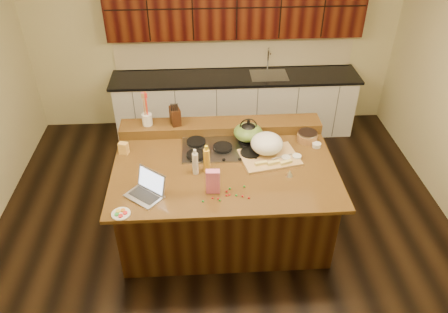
{
  "coord_description": "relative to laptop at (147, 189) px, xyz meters",
  "views": [
    {
      "loc": [
        -0.23,
        -3.77,
        3.75
      ],
      "look_at": [
        0.0,
        0.05,
        1.0
      ],
      "focal_mm": 35.0,
      "sensor_mm": 36.0,
      "label": 1
    }
  ],
  "objects": [
    {
      "name": "room",
      "position": [
        0.78,
        0.43,
        0.36
      ],
      "size": [
        5.52,
        5.02,
        2.72
      ],
      "color": "black",
      "rests_on": "ground"
    },
    {
      "name": "island",
      "position": [
        0.78,
        0.43,
        -0.52
      ],
      "size": [
        2.4,
        1.6,
        0.92
      ],
      "color": "black",
      "rests_on": "ground"
    },
    {
      "name": "back_ledge",
      "position": [
        0.78,
        1.13,
        -0.01
      ],
      "size": [
        2.4,
        0.3,
        0.12
      ],
      "primitive_type": "cube",
      "color": "black",
      "rests_on": "island"
    },
    {
      "name": "cooktop",
      "position": [
        0.78,
        0.73,
        -0.05
      ],
      "size": [
        0.92,
        0.52,
        0.05
      ],
      "color": "gray",
      "rests_on": "island"
    },
    {
      "name": "back_counter",
      "position": [
        1.08,
        2.66,
        -0.0
      ],
      "size": [
        3.7,
        0.66,
        2.4
      ],
      "color": "silver",
      "rests_on": "ground"
    },
    {
      "name": "kettle",
      "position": [
        1.08,
        0.86,
        0.08
      ],
      "size": [
        0.24,
        0.24,
        0.2
      ],
      "primitive_type": "ellipsoid",
      "rotation": [
        0.0,
        0.0,
        -0.05
      ],
      "color": "black",
      "rests_on": "cooktop"
    },
    {
      "name": "green_bowl",
      "position": [
        1.08,
        0.86,
        0.07
      ],
      "size": [
        0.41,
        0.41,
        0.18
      ],
      "primitive_type": "ellipsoid",
      "rotation": [
        0.0,
        0.0,
        0.28
      ],
      "color": "#4E702C",
      "rests_on": "cooktop"
    },
    {
      "name": "laptop",
      "position": [
        0.0,
        0.0,
        0.0
      ],
      "size": [
        0.44,
        0.44,
        0.24
      ],
      "rotation": [
        0.0,
        0.0,
        -0.69
      ],
      "color": "#B7B7BC",
      "rests_on": "island"
    },
    {
      "name": "oil_bottle",
      "position": [
        0.59,
        0.34,
        0.07
      ],
      "size": [
        0.07,
        0.07,
        0.27
      ],
      "primitive_type": "cylinder",
      "rotation": [
        0.0,
        0.0,
        -0.07
      ],
      "color": "gold",
      "rests_on": "island"
    },
    {
      "name": "vinegar_bottle",
      "position": [
        0.48,
        0.31,
        0.06
      ],
      "size": [
        0.07,
        0.07,
        0.25
      ],
      "primitive_type": "cylinder",
      "rotation": [
        0.0,
        0.0,
        0.18
      ],
      "color": "silver",
      "rests_on": "island"
    },
    {
      "name": "wooden_tray",
      "position": [
        1.27,
        0.59,
        0.05
      ],
      "size": [
        0.7,
        0.57,
        0.25
      ],
      "rotation": [
        0.0,
        0.0,
        0.2
      ],
      "color": "tan",
      "rests_on": "island"
    },
    {
      "name": "ramekin_a",
      "position": [
        1.59,
        0.5,
        -0.04
      ],
      "size": [
        0.12,
        0.12,
        0.04
      ],
      "primitive_type": "cylinder",
      "rotation": [
        0.0,
        0.0,
        -0.27
      ],
      "color": "white",
      "rests_on": "island"
    },
    {
      "name": "ramekin_b",
      "position": [
        1.46,
        0.48,
        -0.04
      ],
      "size": [
        0.12,
        0.12,
        0.04
      ],
      "primitive_type": "cylinder",
      "rotation": [
        0.0,
        0.0,
        -0.19
      ],
      "color": "white",
      "rests_on": "island"
    },
    {
      "name": "ramekin_c",
      "position": [
        1.86,
        0.72,
        -0.04
      ],
      "size": [
        0.12,
        0.12,
        0.04
      ],
      "primitive_type": "cylinder",
      "rotation": [
        0.0,
        0.0,
        -0.24
      ],
      "color": "white",
      "rests_on": "island"
    },
    {
      "name": "strainer_bowl",
      "position": [
        1.78,
        0.86,
        -0.02
      ],
      "size": [
        0.31,
        0.31,
        0.09
      ],
      "primitive_type": "cylinder",
      "rotation": [
        0.0,
        0.0,
        -0.36
      ],
      "color": "#996B3F",
      "rests_on": "island"
    },
    {
      "name": "kitchen_timer",
      "position": [
        1.45,
        0.21,
        -0.03
      ],
      "size": [
        0.1,
        0.1,
        0.07
      ],
      "primitive_type": "cone",
      "rotation": [
        0.0,
        0.0,
        0.4
      ],
      "color": "silver",
      "rests_on": "island"
    },
    {
      "name": "pink_bag",
      "position": [
        0.65,
        0.0,
        0.06
      ],
      "size": [
        0.14,
        0.08,
        0.26
      ],
      "primitive_type": "cube",
      "rotation": [
        0.0,
        0.0,
        -0.06
      ],
      "color": "pink",
      "rests_on": "island"
    },
    {
      "name": "candy_plate",
      "position": [
        -0.23,
        -0.28,
        -0.06
      ],
      "size": [
        0.24,
        0.24,
        0.01
      ],
      "primitive_type": "cylinder",
      "rotation": [
        0.0,
        0.0,
        0.43
      ],
      "color": "white",
      "rests_on": "island"
    },
    {
      "name": "package_box",
      "position": [
        -0.32,
        0.72,
        0.0
      ],
      "size": [
        0.11,
        0.1,
        0.14
      ],
      "primitive_type": "cube",
      "rotation": [
        0.0,
        0.0,
        -0.31
      ],
      "color": "#F6BC56",
      "rests_on": "island"
    },
    {
      "name": "utensil_crock",
      "position": [
        -0.08,
        1.13,
        0.12
      ],
      "size": [
        0.15,
        0.15,
        0.14
      ],
      "primitive_type": "cylinder",
      "rotation": [
        0.0,
        0.0,
        -0.24
      ],
      "color": "white",
      "rests_on": "back_ledge"
    },
    {
      "name": "knife_block",
      "position": [
        0.25,
        1.13,
        0.16
      ],
      "size": [
        0.15,
        0.19,
        0.21
      ],
      "primitive_type": "cube",
      "rotation": [
        0.0,
        0.0,
        0.28
      ],
      "color": "black",
      "rests_on": "back_ledge"
    },
    {
      "name": "gumdrop_0",
      "position": [
        0.93,
        -0.1,
        -0.06
      ],
      "size": [
        0.02,
        0.02,
        0.02
      ],
      "primitive_type": "ellipsoid",
      "color": "red",
      "rests_on": "island"
    },
    {
      "name": "gumdrop_1",
      "position": [
        0.7,
        -0.15,
        -0.06
      ],
      "size": [
        0.02,
        0.02,
        0.02
      ],
      "primitive_type": "ellipsoid",
      "color": "#198C26",
      "rests_on": "island"
    },
    {
      "name": "gumdrop_2",
      "position": [
        0.78,
        -0.08,
        -0.06
      ],
      "size": [
        0.02,
        0.02,
        0.02
      ],
      "primitive_type": "ellipsoid",
      "color": "red",
      "rests_on": "island"
    },
    {
      "name": "gumdrop_3",
      "position": [
        0.66,
        0.04,
        -0.06
      ],
      "size": [
        0.02,
        0.02,
        0.02
      ],
      "primitive_type": "ellipsoid",
      "color": "#198C26",
      "rests_on": "island"
    },
    {
      "name": "gumdrop_4",
      "position": [
        0.69,
        -0.12,
        -0.06
      ],
      "size": [
        0.02,
        0.02,
        0.02
      ],
      "primitive_type": "ellipsoid",
      "color": "red",
      "rests_on": "island"
    },
    {
      "name": "gumdrop_5",
      "position": [
        0.87,
        -0.08,
        -0.06
      ],
      "size": [
        0.02,
        0.02,
        0.02
      ],
      "primitive_type": "ellipsoid",
      "color": "#198C26",
      "rests_on": "island"
    },
    {
      "name": "gumdrop_6",
      "position": [
        0.78,
        -0.02,
        -0.06
      ],
      "size": [
        0.02,
        0.02,
        0.02
      ],
      "primitive_type": "ellipsoid",
      "color": "red",
      "rests_on": "island"
    },
    {
      "name": "gumdrop_7",
      "position": [
        0.54,
        -0.15,
        -0.06
      ],
      "size": [
        0.02,
        0.02,
        0.02
      ],
      "primitive_type": "ellipsoid",
      "color": "#198C26",
      "rests_on": "island"
    },
    {
      "name": "gumdrop_8",
      "position": [
        0.64,
        -0.11,
        -0.06
      ],
      "size": [
        0.02,
        0.02,
        0.02
      ],
      "primitive_type": "ellipsoid",
      "color": "red",
      "rests_on": "island"
    },
    {
      "name": "gumdrop_9",
      "position": [
        0.96,
        0.05,
        -0.06
      ],
      "size": [
        0.02,
        0.02,
        0.02
      ],
      "primitive_type": "ellipsoid",
      "color": "#198C26",
      "rests_on": "island"
    },
    {
      "name": "gumdrop_10",
      "position": [
        0.81,
        -0.07,
        -0.06
      ],
      "size": [
        0.02,
        0.02,
        0.02
      ],
      "primitive_type": "ellipsoid",
      "color": "red",
      "rests_on": "island"
    },
    {
      "name": "gumdrop_11",
      "position": [
        0.82,
        0.02,
        -0.06
      ],
      "size": [
        0.02,
        0.02,
        0.02
      ],
      "primitive_type": "ellipsoid",
      "color": "#198C26",
      "rests_on": "island"
    },
    {
      "name": "gumdrop_12",
      "position": [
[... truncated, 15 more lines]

